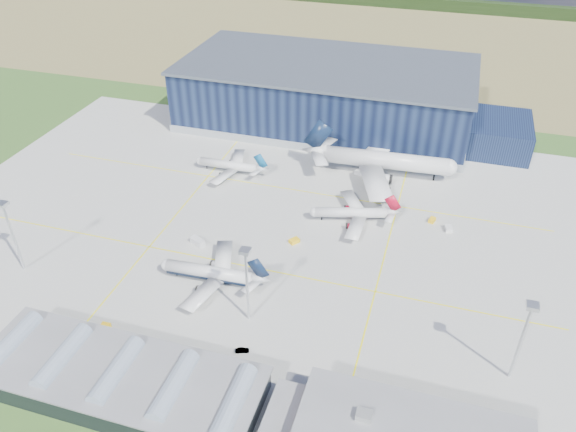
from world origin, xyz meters
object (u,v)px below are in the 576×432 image
Objects in this scene: gse_cart_a at (448,229)px; gse_tug_c at (432,220)px; gse_tug_b at (294,241)px; airliner_red at (351,208)px; gse_van_a at (197,242)px; light_mast_east at (525,330)px; gse_cart_b at (359,173)px; airliner_widebody at (386,152)px; car_a at (368,405)px; airliner_regional at (228,161)px; car_b at (242,350)px; light_mast_west at (9,226)px; airliner_navy at (209,267)px; gse_tug_a at (104,329)px; light_mast_center at (246,273)px; hangar at (333,97)px.

gse_cart_a is 1.12× the size of gse_tug_c.
gse_cart_a is (45.41, 20.65, 0.03)m from gse_tug_b.
gse_van_a is (-42.58, -26.51, -3.85)m from airliner_red.
gse_tug_b is 49.89m from gse_cart_a.
light_mast_east is 6.96× the size of gse_cart_b.
airliner_widebody is at bearing 116.30° from gse_cart_a.
car_a is (61.02, -43.49, -0.43)m from gse_van_a.
car_a is (68.45, -88.00, -4.05)m from airliner_regional.
light_mast_west is at bearing 58.92° from car_b.
gse_tug_c is at bearing -37.02° from gse_van_a.
gse_tug_b is 0.96× the size of gse_cart_a.
gse_tug_b is (17.61, 24.41, -4.69)m from airliner_navy.
light_mast_west is at bearing -117.30° from gse_tug_b.
gse_cart_a reaches higher than gse_tug_b.
gse_tug_a is at bearing -171.26° from light_mast_east.
car_b is (-45.08, -67.01, -0.14)m from gse_cart_a.
gse_tug_b is at bearing 86.62° from light_mast_center.
hangar is 43.01× the size of car_b.
gse_cart_b is at bearing 62.12° from gse_tug_a.
airliner_widebody reaches higher than gse_tug_b.
gse_tug_a is (-98.82, -15.20, -14.64)m from light_mast_east.
light_mast_east is 6.08× the size of gse_tug_a.
gse_van_a is 79.71m from gse_cart_a.
airliner_red is 27.04m from gse_tug_c.
gse_tug_b is at bearing -134.50° from gse_tug_c.
airliner_regional reaches higher than gse_tug_c.
car_a is at bearing -86.51° from airliner_widebody.
airliner_regional is at bearing -168.45° from airliner_widebody.
gse_cart_a is 0.95× the size of car_b.
gse_cart_b reaches higher than gse_cart_a.
light_mast_center is at bearing 115.36° from airliner_regional.
light_mast_west reaches higher than airliner_red.
light_mast_center is 78.42m from airliner_regional.
hangar is 6.30× the size of light_mast_east.
airliner_widebody is 17.48× the size of gse_cart_b.
gse_tug_c is at bearing 42.29° from gse_tug_a.
car_b is at bearing -115.32° from gse_van_a.
airliner_widebody is 104.14m from car_a.
gse_tug_c is (49.23, -65.64, -10.99)m from hangar.
airliner_red is 9.15× the size of gse_cart_b.
gse_tug_a is 1.18× the size of gse_cart_a.
airliner_regional is 7.63× the size of gse_tug_a.
gse_cart_b is 0.87× the size of car_a.
gse_tug_a is at bearing -22.79° from light_mast_west.
airliner_red reaches higher than gse_tug_b.
airliner_regional is (-18.14, 59.30, -0.65)m from airliner_navy.
airliner_red is 9.42× the size of gse_cart_a.
car_a is at bearing 147.42° from airliner_navy.
airliner_navy reaches higher than gse_cart_b.
airliner_regional is at bearing 155.46° from gse_cart_a.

